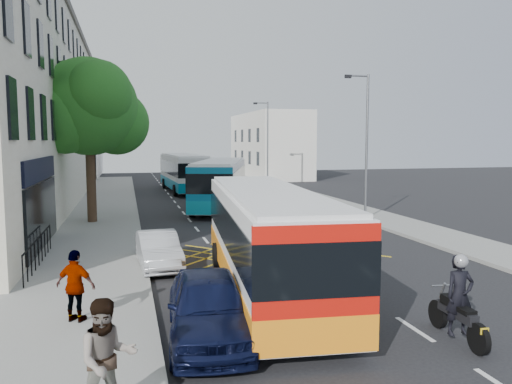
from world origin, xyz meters
TOP-DOWN VIEW (x-y plane):
  - ground at (0.00, 0.00)m, footprint 120.00×120.00m
  - pavement_left at (-8.50, 15.00)m, footprint 5.00×70.00m
  - pavement_right at (7.50, 15.00)m, footprint 3.00×70.00m
  - terrace_main at (-14.00, 24.49)m, footprint 8.30×45.00m
  - terrace_far at (-14.00, 55.00)m, footprint 8.00×20.00m
  - building_right at (11.00, 48.00)m, footprint 6.00×18.00m
  - street_tree at (-8.51, 14.97)m, footprint 6.30×5.70m
  - lamp_near at (6.20, 12.00)m, footprint 1.45×0.15m
  - lamp_far at (6.20, 32.00)m, footprint 1.45×0.15m
  - railings at (-9.70, 5.30)m, footprint 0.08×5.60m
  - bus_near at (-2.62, 0.88)m, footprint 3.60×11.23m
  - bus_mid at (-0.55, 19.60)m, footprint 5.85×11.79m
  - bus_far at (-1.66, 31.71)m, footprint 3.37×11.96m
  - motorbike at (0.56, -3.86)m, footprint 0.70×2.26m
  - parked_car_blue at (-4.90, -2.35)m, footprint 2.22×4.68m
  - parked_car_silver at (-5.60, 4.59)m, footprint 1.58×3.94m
  - red_hatchback at (4.91, 21.39)m, footprint 1.69×4.14m
  - distant_car_grey at (0.44, 40.73)m, footprint 3.01×5.50m
  - distant_car_silver at (3.61, 37.06)m, footprint 1.45×3.52m
  - distant_car_dark at (2.64, 44.75)m, footprint 1.63×4.04m
  - pedestrian_near at (-7.00, -5.47)m, footprint 1.09×0.93m
  - pedestrian_far at (-7.89, -0.81)m, footprint 1.11×0.87m

SIDE VIEW (x-z plane):
  - ground at x=0.00m, z-range 0.00..0.00m
  - pavement_left at x=-8.50m, z-range 0.00..0.15m
  - pavement_right at x=7.50m, z-range 0.00..0.15m
  - distant_car_silver at x=3.61m, z-range 0.00..1.20m
  - red_hatchback at x=4.91m, z-range 0.00..1.20m
  - parked_car_silver at x=-5.60m, z-range 0.00..1.27m
  - distant_car_dark at x=2.64m, z-range 0.00..1.30m
  - railings at x=-9.70m, z-range 0.15..1.29m
  - distant_car_grey at x=0.44m, z-range 0.00..1.46m
  - parked_car_blue at x=-4.90m, z-range 0.00..1.55m
  - motorbike at x=0.56m, z-range -0.06..1.94m
  - pedestrian_far at x=-7.89m, z-range 0.15..1.91m
  - pedestrian_near at x=-7.00m, z-range 0.15..2.10m
  - bus_near at x=-2.62m, z-range 0.08..3.18m
  - bus_mid at x=-0.55m, z-range 0.09..3.32m
  - bus_far at x=-1.66m, z-range 0.09..3.42m
  - building_right at x=11.00m, z-range 0.00..8.00m
  - lamp_near at x=6.20m, z-range 0.62..8.62m
  - lamp_far at x=6.20m, z-range 0.62..8.62m
  - terrace_far at x=-14.00m, z-range 0.00..10.00m
  - street_tree at x=-8.51m, z-range 1.89..10.69m
  - terrace_main at x=-14.00m, z-range 0.01..13.51m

